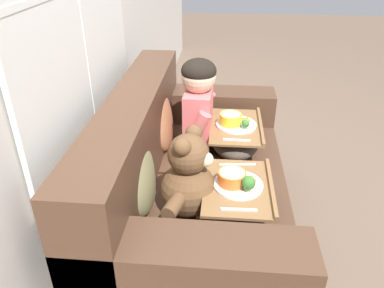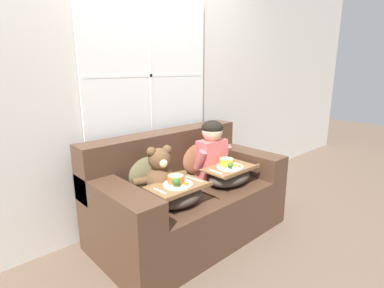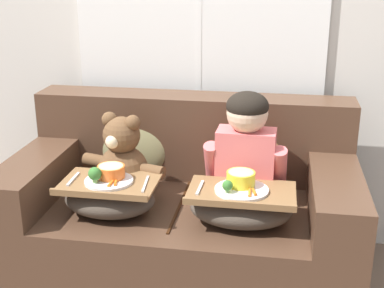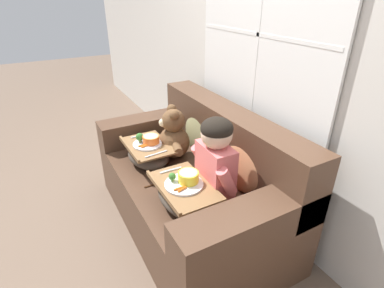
{
  "view_description": "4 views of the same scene",
  "coord_description": "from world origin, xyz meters",
  "px_view_note": "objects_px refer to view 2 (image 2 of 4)",
  "views": [
    {
      "loc": [
        -1.61,
        -0.1,
        1.53
      ],
      "look_at": [
        -0.01,
        0.04,
        0.63
      ],
      "focal_mm": 35.0,
      "sensor_mm": 36.0,
      "label": 1
    },
    {
      "loc": [
        -1.59,
        -1.73,
        1.41
      ],
      "look_at": [
        0.15,
        0.14,
        0.76
      ],
      "focal_mm": 28.0,
      "sensor_mm": 36.0,
      "label": 2
    },
    {
      "loc": [
        0.42,
        -2.24,
        1.52
      ],
      "look_at": [
        0.06,
        -0.06,
        0.74
      ],
      "focal_mm": 50.0,
      "sensor_mm": 36.0,
      "label": 3
    },
    {
      "loc": [
        1.57,
        -0.83,
        1.6
      ],
      "look_at": [
        -0.14,
        0.11,
        0.59
      ],
      "focal_mm": 28.0,
      "sensor_mm": 36.0,
      "label": 4
    }
  ],
  "objects_px": {
    "teddy_bear": "(160,175)",
    "lap_tray_child": "(230,175)",
    "lap_tray_teddy": "(178,194)",
    "couch": "(186,197)",
    "child_figure": "(212,147)",
    "throw_pillow_behind_teddy": "(144,166)",
    "throw_pillow_behind_child": "(195,153)"
  },
  "relations": [
    {
      "from": "teddy_bear",
      "to": "lap_tray_child",
      "type": "distance_m",
      "value": 0.62
    },
    {
      "from": "lap_tray_teddy",
      "to": "couch",
      "type": "bearing_deg",
      "value": 39.78
    },
    {
      "from": "couch",
      "to": "child_figure",
      "type": "xyz_separation_m",
      "value": [
        0.29,
        -0.03,
        0.4
      ]
    },
    {
      "from": "couch",
      "to": "lap_tray_child",
      "type": "relative_size",
      "value": 3.53
    },
    {
      "from": "couch",
      "to": "lap_tray_teddy",
      "type": "distance_m",
      "value": 0.43
    },
    {
      "from": "throw_pillow_behind_teddy",
      "to": "lap_tray_teddy",
      "type": "xyz_separation_m",
      "value": [
        -0.0,
        -0.43,
        -0.1
      ]
    },
    {
      "from": "child_figure",
      "to": "lap_tray_child",
      "type": "distance_m",
      "value": 0.3
    },
    {
      "from": "couch",
      "to": "throw_pillow_behind_child",
      "type": "xyz_separation_m",
      "value": [
        0.29,
        0.19,
        0.3
      ]
    },
    {
      "from": "teddy_bear",
      "to": "lap_tray_teddy",
      "type": "bearing_deg",
      "value": -89.67
    },
    {
      "from": "throw_pillow_behind_child",
      "to": "throw_pillow_behind_teddy",
      "type": "distance_m",
      "value": 0.58
    },
    {
      "from": "throw_pillow_behind_teddy",
      "to": "lap_tray_child",
      "type": "relative_size",
      "value": 0.85
    },
    {
      "from": "throw_pillow_behind_child",
      "to": "child_figure",
      "type": "xyz_separation_m",
      "value": [
        -0.0,
        -0.22,
        0.1
      ]
    },
    {
      "from": "teddy_bear",
      "to": "throw_pillow_behind_teddy",
      "type": "bearing_deg",
      "value": 89.6
    },
    {
      "from": "throw_pillow_behind_child",
      "to": "lap_tray_child",
      "type": "height_order",
      "value": "throw_pillow_behind_child"
    },
    {
      "from": "throw_pillow_behind_teddy",
      "to": "teddy_bear",
      "type": "xyz_separation_m",
      "value": [
        -0.0,
        -0.22,
        -0.02
      ]
    },
    {
      "from": "lap_tray_teddy",
      "to": "throw_pillow_behind_child",
      "type": "bearing_deg",
      "value": 36.64
    },
    {
      "from": "child_figure",
      "to": "lap_tray_teddy",
      "type": "bearing_deg",
      "value": -159.86
    },
    {
      "from": "teddy_bear",
      "to": "lap_tray_child",
      "type": "height_order",
      "value": "teddy_bear"
    },
    {
      "from": "lap_tray_teddy",
      "to": "teddy_bear",
      "type": "bearing_deg",
      "value": 90.33
    },
    {
      "from": "child_figure",
      "to": "teddy_bear",
      "type": "distance_m",
      "value": 0.59
    },
    {
      "from": "couch",
      "to": "throw_pillow_behind_teddy",
      "type": "bearing_deg",
      "value": 146.78
    },
    {
      "from": "couch",
      "to": "teddy_bear",
      "type": "xyz_separation_m",
      "value": [
        -0.29,
        -0.03,
        0.28
      ]
    },
    {
      "from": "couch",
      "to": "throw_pillow_behind_teddy",
      "type": "distance_m",
      "value": 0.46
    },
    {
      "from": "throw_pillow_behind_teddy",
      "to": "child_figure",
      "type": "distance_m",
      "value": 0.63
    },
    {
      "from": "child_figure",
      "to": "teddy_bear",
      "type": "relative_size",
      "value": 1.22
    },
    {
      "from": "couch",
      "to": "lap_tray_teddy",
      "type": "relative_size",
      "value": 3.8
    },
    {
      "from": "throw_pillow_behind_child",
      "to": "child_figure",
      "type": "distance_m",
      "value": 0.24
    },
    {
      "from": "throw_pillow_behind_child",
      "to": "couch",
      "type": "bearing_deg",
      "value": -146.78
    },
    {
      "from": "child_figure",
      "to": "lap_tray_child",
      "type": "xyz_separation_m",
      "value": [
        -0.0,
        -0.21,
        -0.21
      ]
    },
    {
      "from": "throw_pillow_behind_teddy",
      "to": "teddy_bear",
      "type": "distance_m",
      "value": 0.22
    },
    {
      "from": "child_figure",
      "to": "lap_tray_child",
      "type": "bearing_deg",
      "value": -90.17
    },
    {
      "from": "couch",
      "to": "lap_tray_child",
      "type": "bearing_deg",
      "value": -39.82
    }
  ]
}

